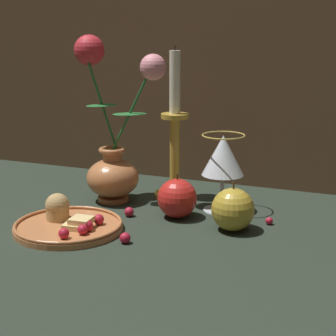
{
  "coord_description": "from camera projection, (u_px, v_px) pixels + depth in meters",
  "views": [
    {
      "loc": [
        0.45,
        -0.92,
        0.36
      ],
      "look_at": [
        0.06,
        0.03,
        0.1
      ],
      "focal_mm": 60.0,
      "sensor_mm": 36.0,
      "label": 1
    }
  ],
  "objects": [
    {
      "name": "candlestick",
      "position": [
        175.0,
        143.0,
        1.2
      ],
      "size": [
        0.09,
        0.09,
        0.32
      ],
      "color": "gold",
      "rests_on": "ground_plane"
    },
    {
      "name": "ground_plane",
      "position": [
        134.0,
        220.0,
        1.08
      ],
      "size": [
        2.4,
        2.4,
        0.0
      ],
      "primitive_type": "plane",
      "color": "#232D23",
      "rests_on": "ground"
    },
    {
      "name": "berry_near_plate",
      "position": [
        269.0,
        221.0,
        1.05
      ],
      "size": [
        0.01,
        0.01,
        0.01
      ],
      "primitive_type": "sphere",
      "color": "#AD192D",
      "rests_on": "ground_plane"
    },
    {
      "name": "berry_front_center",
      "position": [
        125.0,
        238.0,
        0.96
      ],
      "size": [
        0.02,
        0.02,
        0.02
      ],
      "primitive_type": "sphere",
      "color": "#AD192D",
      "rests_on": "ground_plane"
    },
    {
      "name": "berry_by_glass_stem",
      "position": [
        129.0,
        212.0,
        1.1
      ],
      "size": [
        0.02,
        0.02,
        0.02
      ],
      "primitive_type": "sphere",
      "color": "#AD192D",
      "rests_on": "ground_plane"
    },
    {
      "name": "wine_glass",
      "position": [
        223.0,
        158.0,
        1.11
      ],
      "size": [
        0.09,
        0.09,
        0.16
      ],
      "color": "silver",
      "rests_on": "ground_plane"
    },
    {
      "name": "apple_beside_vase",
      "position": [
        177.0,
        198.0,
        1.08
      ],
      "size": [
        0.08,
        0.08,
        0.09
      ],
      "color": "red",
      "rests_on": "ground_plane"
    },
    {
      "name": "apple_near_glass",
      "position": [
        233.0,
        210.0,
        1.01
      ],
      "size": [
        0.08,
        0.08,
        0.09
      ],
      "color": "#B2932D",
      "rests_on": "ground_plane"
    },
    {
      "name": "vase",
      "position": [
        112.0,
        146.0,
        1.17
      ],
      "size": [
        0.21,
        0.11,
        0.35
      ],
      "color": "#B77042",
      "rests_on": "ground_plane"
    },
    {
      "name": "plate_with_pastries",
      "position": [
        67.0,
        223.0,
        1.02
      ],
      "size": [
        0.2,
        0.2,
        0.06
      ],
      "color": "#B77042",
      "rests_on": "ground_plane"
    }
  ]
}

